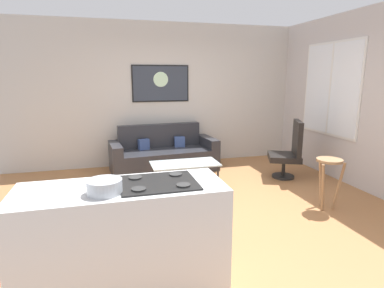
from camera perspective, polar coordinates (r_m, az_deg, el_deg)
name	(u,v)px	position (r m, az deg, el deg)	size (l,w,h in m)	color
ground	(205,208)	(4.48, 2.33, -11.45)	(6.40, 6.40, 0.04)	#A76F41
back_wall	(170,95)	(6.47, -4.07, 8.81)	(6.40, 0.05, 2.80)	beige
right_wall	(357,100)	(5.73, 27.58, 7.05)	(0.05, 6.40, 2.80)	beige
couch	(164,156)	(6.08, -5.14, -2.08)	(2.04, 0.97, 0.85)	#292A2F
coffee_table	(185,165)	(4.96, -1.31, -3.85)	(1.05, 0.53, 0.45)	silver
armchair	(289,151)	(5.80, 17.14, -1.24)	(0.71, 0.72, 1.02)	black
bar_stool	(329,170)	(4.61, 23.39, -4.38)	(0.38, 0.38, 0.70)	#9F764E
kitchen_counter	(124,241)	(2.72, -12.10, -16.78)	(1.61, 0.62, 0.96)	white
mixing_bowl	(104,187)	(2.40, -15.47, -7.44)	(0.26, 0.26, 0.10)	silver
wall_painting	(161,83)	(6.39, -5.66, 10.80)	(1.13, 0.03, 0.72)	black
window	(331,89)	(6.16, 23.67, 9.03)	(0.03, 1.44, 1.63)	silver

